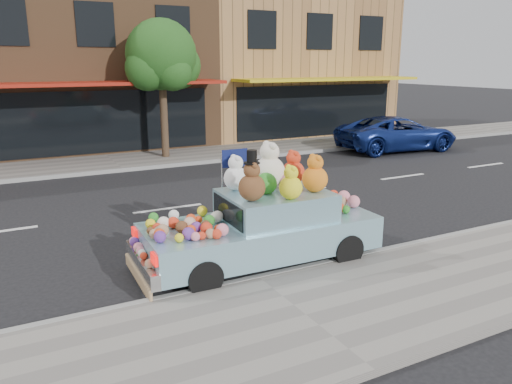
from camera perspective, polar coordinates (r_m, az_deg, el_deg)
ground at (r=13.04m, az=-10.04°, el=-1.89°), size 120.00×120.00×0.00m
near_sidewalk at (r=7.50m, az=5.71°, el=-14.16°), size 60.00×3.00×0.12m
far_sidewalk at (r=19.17m, az=-15.97°, el=3.26°), size 60.00×3.00×0.12m
near_kerb at (r=8.65m, az=0.22°, el=-9.94°), size 60.00×0.12×0.13m
far_kerb at (r=17.72m, az=-14.97°, el=2.45°), size 60.00×0.12×0.13m
storefront_mid at (r=24.21m, az=-19.34°, el=13.83°), size 10.00×9.80×7.30m
storefront_right at (r=27.56m, az=2.34°, el=14.62°), size 10.00×9.80×7.30m
street_tree at (r=19.37m, az=-10.72°, el=14.51°), size 3.00×2.70×5.22m
car_blue at (r=22.08m, az=15.82°, el=6.46°), size 5.40×2.89×1.44m
art_car at (r=9.21m, az=0.73°, el=-3.45°), size 4.54×1.88×2.23m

